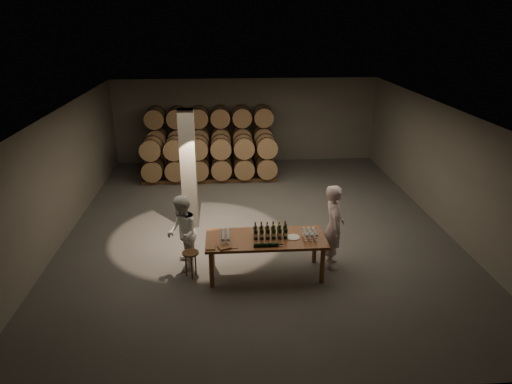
{
  "coord_description": "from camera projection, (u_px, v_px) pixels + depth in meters",
  "views": [
    {
      "loc": [
        -0.84,
        -11.3,
        5.42
      ],
      "look_at": [
        -0.05,
        -0.27,
        1.1
      ],
      "focal_mm": 32.0,
      "sensor_mm": 36.0,
      "label": 1
    }
  ],
  "objects": [
    {
      "name": "glass_cluster_right",
      "position": [
        310.0,
        232.0,
        9.87
      ],
      "size": [
        0.3,
        0.41,
        0.16
      ],
      "color": "silver",
      "rests_on": "tasting_table"
    },
    {
      "name": "barrel_stack_front",
      "position": [
        210.0,
        157.0,
        15.67
      ],
      "size": [
        4.7,
        0.95,
        1.57
      ],
      "color": "brown",
      "rests_on": "ground"
    },
    {
      "name": "lying_bottles",
      "position": [
        266.0,
        245.0,
        9.49
      ],
      "size": [
        0.62,
        0.08,
        0.08
      ],
      "color": "black",
      "rests_on": "tasting_table"
    },
    {
      "name": "pen",
      "position": [
        234.0,
        249.0,
        9.41
      ],
      "size": [
        0.15,
        0.03,
        0.01
      ],
      "primitive_type": "cylinder",
      "rotation": [
        0.0,
        1.57,
        0.13
      ],
      "color": "black",
      "rests_on": "tasting_table"
    },
    {
      "name": "notebook_corner",
      "position": [
        211.0,
        247.0,
        9.46
      ],
      "size": [
        0.2,
        0.25,
        0.02
      ],
      "primitive_type": "cube",
      "rotation": [
        0.0,
        0.0,
        -0.01
      ],
      "color": "brown",
      "rests_on": "tasting_table"
    },
    {
      "name": "tasting_table",
      "position": [
        266.0,
        242.0,
        9.92
      ],
      "size": [
        2.6,
        1.1,
        0.9
      ],
      "color": "brown",
      "rests_on": "ground"
    },
    {
      "name": "plate",
      "position": [
        293.0,
        237.0,
        9.88
      ],
      "size": [
        0.3,
        0.3,
        0.02
      ],
      "primitive_type": "cylinder",
      "color": "white",
      "rests_on": "tasting_table"
    },
    {
      "name": "room",
      "position": [
        189.0,
        170.0,
        12.01
      ],
      "size": [
        12.0,
        12.0,
        12.0
      ],
      "color": "#575451",
      "rests_on": "ground"
    },
    {
      "name": "person_man",
      "position": [
        334.0,
        227.0,
        10.2
      ],
      "size": [
        0.54,
        0.76,
        1.97
      ],
      "primitive_type": "imported",
      "rotation": [
        0.0,
        0.0,
        1.47
      ],
      "color": "silver",
      "rests_on": "ground"
    },
    {
      "name": "glass_cluster_left",
      "position": [
        226.0,
        235.0,
        9.72
      ],
      "size": [
        0.2,
        0.53,
        0.18
      ],
      "color": "silver",
      "rests_on": "tasting_table"
    },
    {
      "name": "stool",
      "position": [
        191.0,
        257.0,
        9.93
      ],
      "size": [
        0.36,
        0.36,
        0.6
      ],
      "rotation": [
        0.0,
        0.0,
        0.18
      ],
      "color": "brown",
      "rests_on": "ground"
    },
    {
      "name": "notebook_near",
      "position": [
        224.0,
        247.0,
        9.44
      ],
      "size": [
        0.3,
        0.27,
        0.03
      ],
      "primitive_type": "cube",
      "rotation": [
        0.0,
        0.0,
        0.35
      ],
      "color": "brown",
      "rests_on": "tasting_table"
    },
    {
      "name": "person_woman",
      "position": [
        182.0,
        233.0,
        10.14
      ],
      "size": [
        0.77,
        0.93,
        1.75
      ],
      "primitive_type": "imported",
      "rotation": [
        0.0,
        0.0,
        -1.44
      ],
      "color": "white",
      "rests_on": "ground"
    },
    {
      "name": "bottle_cluster",
      "position": [
        270.0,
        232.0,
        9.85
      ],
      "size": [
        0.74,
        0.24,
        0.35
      ],
      "color": "black",
      "rests_on": "tasting_table"
    },
    {
      "name": "barrel_stack_back",
      "position": [
        210.0,
        137.0,
        16.83
      ],
      "size": [
        4.7,
        0.95,
        2.31
      ],
      "color": "brown",
      "rests_on": "ground"
    }
  ]
}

